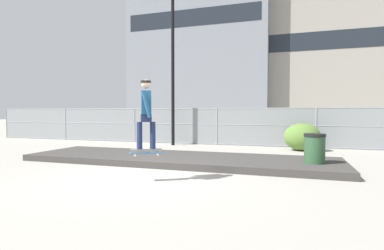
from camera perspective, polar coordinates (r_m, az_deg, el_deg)
name	(u,v)px	position (r m, az deg, el deg)	size (l,w,h in m)	color
ground_plane	(142,178)	(7.78, -9.37, -9.73)	(120.00, 120.00, 0.00)	#9E998E
gravel_berm	(178,159)	(10.04, -2.65, -6.37)	(10.14, 2.75, 0.20)	#3D3A38
skateboard	(146,153)	(7.24, -8.57, -5.24)	(0.79, 0.58, 0.07)	#2D608C
skater	(146,112)	(7.18, -8.62, 2.50)	(0.67, 0.62, 1.70)	gray
chain_fence	(217,126)	(15.16, 4.67, -0.25)	(27.57, 0.06, 1.85)	gray
street_lamp	(173,52)	(15.38, -3.62, 13.49)	(0.44, 0.44, 7.47)	black
parked_car_near	(169,125)	(19.47, -4.26, 0.06)	(4.55, 2.27, 1.66)	#B7BABF
parked_car_mid	(260,126)	(18.30, 12.64, -0.14)	(4.51, 2.18, 1.66)	#566B4C
library_building	(202,46)	(51.53, 1.83, 14.61)	(21.90, 10.77, 25.05)	slate
office_block	(324,65)	(53.51, 23.51, 10.32)	(31.24, 15.20, 18.36)	gray
shrub_left	(302,137)	(13.69, 19.95, -2.13)	(1.51, 1.23, 1.17)	#567A33
trash_bin	(315,152)	(9.24, 21.98, -4.69)	(0.59, 0.59, 1.03)	#2D5133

